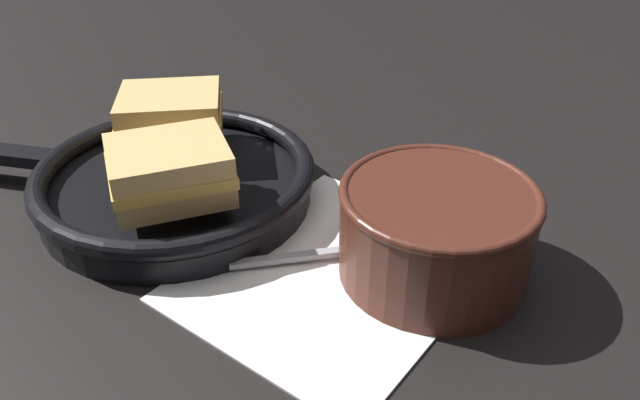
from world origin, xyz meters
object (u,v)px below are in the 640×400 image
Objects in this scene: skillet at (174,182)px; sandwich_near_right at (171,115)px; spoon at (369,248)px; soup_bowl at (436,227)px; sandwich_near_left at (170,170)px.

sandwich_near_right is (0.03, 0.04, 0.04)m from skillet.
spoon is 0.45× the size of skillet.
skillet is at bearing 143.32° from spoon.
soup_bowl is 0.22m from sandwich_near_left.
skillet is 2.71× the size of sandwich_near_left.
spoon is at bearing 112.19° from soup_bowl.
sandwich_near_left is at bearing 123.05° from soup_bowl.
sandwich_near_right is at bearing 55.75° from skillet.
sandwich_near_left reaches higher than spoon.
sandwich_near_left is (-0.03, -0.05, 0.04)m from skillet.
skillet is 2.59× the size of sandwich_near_right.
skillet is (-0.09, 0.23, -0.02)m from soup_bowl.
sandwich_near_left is at bearing -122.17° from sandwich_near_right.
soup_bowl is 0.28m from sandwich_near_right.
skillet is at bearing 59.86° from sandwich_near_left.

